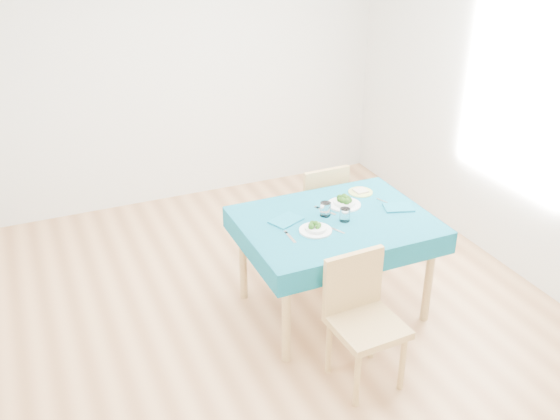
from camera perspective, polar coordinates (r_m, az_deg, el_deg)
name	(u,v)px	position (r m, az deg, el deg)	size (l,w,h in m)	color
room_shell	(280,142)	(4.09, 0.00, 6.22)	(4.02, 4.52, 2.73)	#A57144
table	(333,265)	(4.58, 4.91, -5.04)	(1.33, 1.01, 0.76)	#095167
chair_near	(368,314)	(3.88, 8.08, -9.44)	(0.41, 0.45, 1.03)	tan
chair_far	(315,200)	(5.24, 3.24, 0.89)	(0.40, 0.44, 1.00)	tan
bowl_near	(316,227)	(4.21, 3.28, -1.54)	(0.22, 0.22, 0.07)	white
bowl_far	(344,201)	(4.57, 5.91, 0.85)	(0.24, 0.24, 0.07)	white
fork_near	(290,237)	(4.14, 0.96, -2.52)	(0.02, 0.16, 0.00)	silver
knife_near	(331,228)	(4.27, 4.67, -1.64)	(0.02, 0.23, 0.00)	silver
fork_far	(326,211)	(4.49, 4.21, -0.09)	(0.02, 0.18, 0.00)	silver
knife_far	(387,203)	(4.67, 9.73, 0.68)	(0.01, 0.19, 0.00)	silver
napkin_near	(286,220)	(4.34, 0.55, -0.96)	(0.22, 0.15, 0.01)	#0D5B72
napkin_far	(399,207)	(4.60, 10.79, 0.23)	(0.21, 0.15, 0.01)	#0D5B72
tumbler_center	(325,209)	(4.41, 4.17, 0.08)	(0.08, 0.08, 0.10)	white
tumbler_side	(345,215)	(4.35, 5.95, -0.44)	(0.07, 0.07, 0.09)	white
side_plate	(361,192)	(4.80, 7.37, 1.64)	(0.19, 0.19, 0.01)	#C4D065
bread_slice	(361,191)	(4.79, 7.38, 1.77)	(0.09, 0.09, 0.01)	beige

